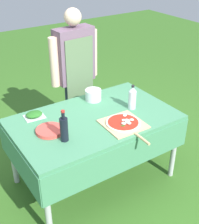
# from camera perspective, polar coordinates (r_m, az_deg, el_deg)

# --- Properties ---
(ground_plane) EXTENTS (12.00, 12.00, 0.00)m
(ground_plane) POSITION_cam_1_polar(r_m,az_deg,el_deg) (3.28, -0.89, -11.97)
(ground_plane) COLOR #386B23
(prep_table) EXTENTS (1.51, 0.92, 0.72)m
(prep_table) POSITION_cam_1_polar(r_m,az_deg,el_deg) (2.90, -0.99, -2.45)
(prep_table) COLOR #478960
(prep_table) RESTS_ON ground
(person_cook) EXTENTS (0.58, 0.22, 1.56)m
(person_cook) POSITION_cam_1_polar(r_m,az_deg,el_deg) (3.42, -4.51, 7.93)
(person_cook) COLOR #333D56
(person_cook) RESTS_ON ground
(pizza_on_peel) EXTENTS (0.36, 0.54, 0.06)m
(pizza_on_peel) POSITION_cam_1_polar(r_m,az_deg,el_deg) (2.74, 4.49, -2.13)
(pizza_on_peel) COLOR #D1B27F
(pizza_on_peel) RESTS_ON prep_table
(oil_bottle) EXTENTS (0.07, 0.07, 0.28)m
(oil_bottle) POSITION_cam_1_polar(r_m,az_deg,el_deg) (2.50, -6.52, -3.05)
(oil_bottle) COLOR black
(oil_bottle) RESTS_ON prep_table
(water_bottle) EXTENTS (0.07, 0.07, 0.24)m
(water_bottle) POSITION_cam_1_polar(r_m,az_deg,el_deg) (2.97, 6.02, 2.62)
(water_bottle) COLOR silver
(water_bottle) RESTS_ON prep_table
(herb_container) EXTENTS (0.19, 0.16, 0.05)m
(herb_container) POSITION_cam_1_polar(r_m,az_deg,el_deg) (2.91, -11.87, -0.47)
(herb_container) COLOR silver
(herb_container) RESTS_ON prep_table
(mixing_tub) EXTENTS (0.16, 0.16, 0.11)m
(mixing_tub) POSITION_cam_1_polar(r_m,az_deg,el_deg) (3.13, -1.15, 3.14)
(mixing_tub) COLOR silver
(mixing_tub) RESTS_ON prep_table
(plate_stack) EXTENTS (0.24, 0.24, 0.03)m
(plate_stack) POSITION_cam_1_polar(r_m,az_deg,el_deg) (2.67, -9.06, -3.35)
(plate_stack) COLOR #DB4C42
(plate_stack) RESTS_ON prep_table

